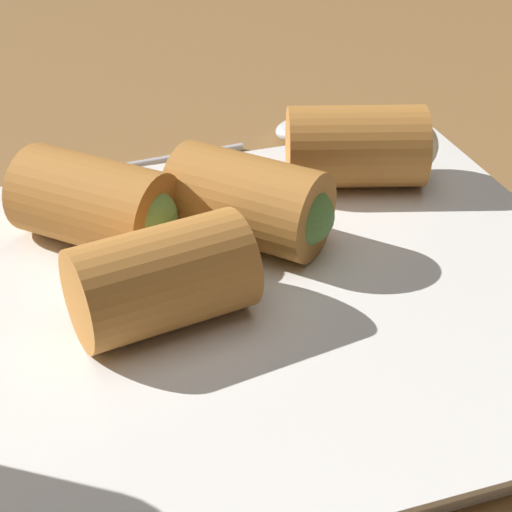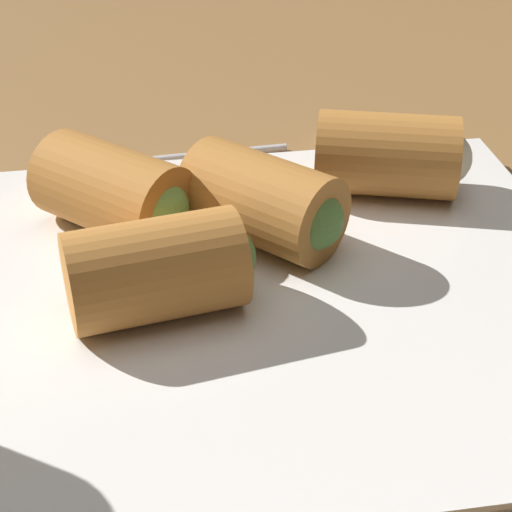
{
  "view_description": "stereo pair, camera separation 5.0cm",
  "coord_description": "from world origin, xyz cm",
  "views": [
    {
      "loc": [
        10.12,
        28.24,
        25.77
      ],
      "look_at": [
        0.35,
        -1.58,
        5.25
      ],
      "focal_mm": 60.0,
      "sensor_mm": 36.0,
      "label": 1
    },
    {
      "loc": [
        5.25,
        29.42,
        25.77
      ],
      "look_at": [
        0.35,
        -1.58,
        5.25
      ],
      "focal_mm": 60.0,
      "sensor_mm": 36.0,
      "label": 2
    }
  ],
  "objects": [
    {
      "name": "roll_front_left",
      "position": [
        6.14,
        -7.47,
        5.69
      ],
      "size": [
        8.29,
        8.23,
        4.38
      ],
      "color": "#B77533",
      "rests_on": "serving_plate"
    },
    {
      "name": "roll_back_left",
      "position": [
        -8.26,
        -9.32,
        5.69
      ],
      "size": [
        8.42,
        6.29,
        4.38
      ],
      "color": "#B77533",
      "rests_on": "serving_plate"
    },
    {
      "name": "serving_plate",
      "position": [
        0.35,
        -1.58,
        2.76
      ],
      "size": [
        30.92,
        26.81,
        1.5
      ],
      "color": "white",
      "rests_on": "table_surface"
    },
    {
      "name": "spoon",
      "position": [
        -7.31,
        -18.27,
        2.63
      ],
      "size": [
        15.93,
        3.26,
        1.37
      ],
      "color": "silver",
      "rests_on": "table_surface"
    },
    {
      "name": "roll_back_right",
      "position": [
        4.39,
        -0.6,
        5.69
      ],
      "size": [
        8.34,
        5.55,
        4.38
      ],
      "color": "#B77533",
      "rests_on": "serving_plate"
    },
    {
      "name": "roll_front_right",
      "position": [
        -0.87,
        -5.37,
        5.69
      ],
      "size": [
        8.2,
        8.32,
        4.38
      ],
      "color": "#B77533",
      "rests_on": "serving_plate"
    },
    {
      "name": "table_surface",
      "position": [
        0.0,
        0.0,
        1.0
      ],
      "size": [
        180.0,
        140.0,
        2.0
      ],
      "color": "olive",
      "rests_on": "ground"
    }
  ]
}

